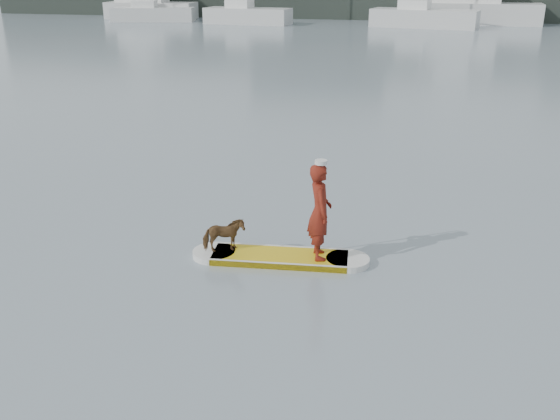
% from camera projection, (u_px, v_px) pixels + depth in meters
% --- Properties ---
extents(ground, '(140.00, 140.00, 0.00)m').
position_uv_depth(ground, '(350.00, 206.00, 14.14)').
color(ground, slate).
rests_on(ground, ground).
extents(paddleboard, '(3.29, 1.05, 0.12)m').
position_uv_depth(paddleboard, '(280.00, 257.00, 11.54)').
color(paddleboard, gold).
rests_on(paddleboard, ground).
extents(paddler, '(0.61, 0.75, 1.77)m').
position_uv_depth(paddler, '(320.00, 212.00, 11.10)').
color(paddler, maroon).
rests_on(paddler, paddleboard).
extents(white_cap, '(0.22, 0.22, 0.07)m').
position_uv_depth(white_cap, '(321.00, 162.00, 10.77)').
color(white_cap, silver).
rests_on(white_cap, paddler).
extents(dog, '(0.84, 0.66, 0.65)m').
position_uv_depth(dog, '(224.00, 235.00, 11.52)').
color(dog, '#51341C').
rests_on(dog, paddleboard).
extents(paddle, '(0.10, 0.30, 2.00)m').
position_uv_depth(paddle, '(318.00, 216.00, 11.45)').
color(paddle, black).
rests_on(paddle, ground).
extents(sailboat_b, '(8.04, 3.68, 11.52)m').
position_uv_depth(sailboat_b, '(152.00, 12.00, 59.14)').
color(sailboat_b, silver).
rests_on(sailboat_b, ground).
extents(sailboat_c, '(7.99, 3.33, 11.17)m').
position_uv_depth(sailboat_c, '(247.00, 15.00, 56.44)').
color(sailboat_c, silver).
rests_on(sailboat_c, ground).
extents(sailboat_d, '(9.33, 4.43, 13.22)m').
position_uv_depth(sailboat_d, '(423.00, 16.00, 53.30)').
color(sailboat_d, silver).
rests_on(sailboat_d, ground).
extents(motor_yacht_a, '(11.34, 3.96, 6.72)m').
position_uv_depth(motor_yacht_a, '(472.00, 2.00, 56.30)').
color(motor_yacht_a, silver).
rests_on(motor_yacht_a, ground).
extents(motor_yacht_b, '(8.92, 3.35, 5.81)m').
position_uv_depth(motor_yacht_b, '(147.00, 2.00, 61.54)').
color(motor_yacht_b, silver).
rests_on(motor_yacht_b, ground).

